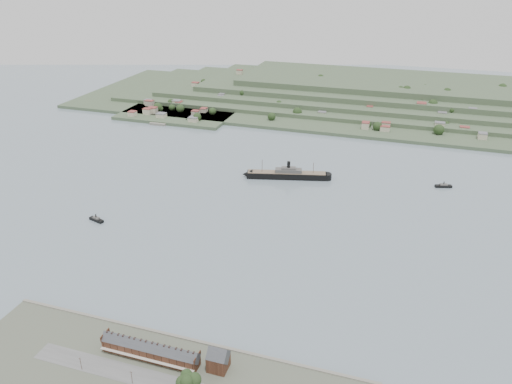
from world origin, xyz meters
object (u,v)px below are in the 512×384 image
(tugboat, at_px, (96,219))
(fig_tree, at_px, (188,381))
(terrace_row, at_px, (150,350))
(steamship, at_px, (285,174))
(gabled_building, at_px, (218,359))

(tugboat, xyz_separation_m, fig_tree, (149.40, -141.35, 8.58))
(tugboat, height_order, fig_tree, fig_tree)
(terrace_row, xyz_separation_m, fig_tree, (29.96, -16.09, 3.29))
(terrace_row, bearing_deg, tugboat, 133.64)
(steamship, height_order, fig_tree, steamship)
(fig_tree, bearing_deg, terrace_row, 151.77)
(gabled_building, relative_size, tugboat, 0.97)
(terrace_row, distance_m, steamship, 258.09)
(tugboat, relative_size, fig_tree, 1.09)
(terrace_row, relative_size, fig_tree, 4.18)
(gabled_building, xyz_separation_m, tugboat, (-156.94, 121.24, -6.64))
(gabled_building, distance_m, steamship, 256.17)
(gabled_building, relative_size, fig_tree, 1.06)
(terrace_row, height_order, steamship, steamship)
(terrace_row, distance_m, tugboat, 173.16)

